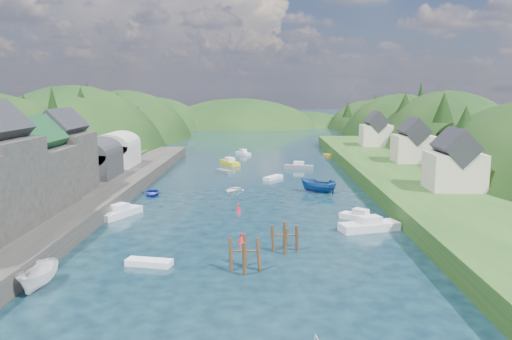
{
  "coord_description": "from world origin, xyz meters",
  "views": [
    {
      "loc": [
        1.31,
        -45.15,
        15.92
      ],
      "look_at": [
        0.0,
        28.0,
        4.0
      ],
      "focal_mm": 35.0,
      "sensor_mm": 36.0,
      "label": 1
    }
  ],
  "objects_px": {
    "piling_cluster_far": "(285,240)",
    "channel_buoy_far": "(238,208)",
    "piling_cluster_near": "(245,257)",
    "channel_buoy_near": "(241,239)"
  },
  "relations": [
    {
      "from": "piling_cluster_far",
      "to": "channel_buoy_near",
      "type": "xyz_separation_m",
      "value": [
        -4.46,
        2.42,
        -0.58
      ]
    },
    {
      "from": "piling_cluster_far",
      "to": "channel_buoy_near",
      "type": "bearing_deg",
      "value": 151.58
    },
    {
      "from": "piling_cluster_far",
      "to": "channel_buoy_near",
      "type": "relative_size",
      "value": 2.96
    },
    {
      "from": "piling_cluster_near",
      "to": "channel_buoy_near",
      "type": "height_order",
      "value": "piling_cluster_near"
    },
    {
      "from": "piling_cluster_far",
      "to": "channel_buoy_far",
      "type": "relative_size",
      "value": 2.96
    },
    {
      "from": "piling_cluster_far",
      "to": "channel_buoy_far",
      "type": "distance_m",
      "value": 16.77
    },
    {
      "from": "piling_cluster_near",
      "to": "channel_buoy_near",
      "type": "bearing_deg",
      "value": 95.06
    },
    {
      "from": "channel_buoy_far",
      "to": "channel_buoy_near",
      "type": "bearing_deg",
      "value": -85.79
    },
    {
      "from": "piling_cluster_near",
      "to": "channel_buoy_near",
      "type": "xyz_separation_m",
      "value": [
        -0.71,
        8.0,
        -0.75
      ]
    },
    {
      "from": "piling_cluster_near",
      "to": "channel_buoy_near",
      "type": "distance_m",
      "value": 8.06
    }
  ]
}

